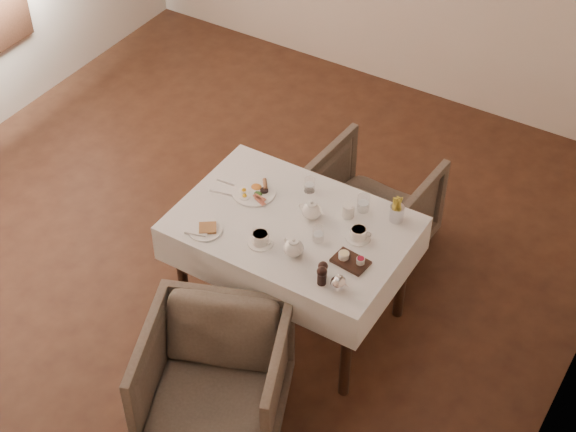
# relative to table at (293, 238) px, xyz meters

# --- Properties ---
(table) EXTENTS (1.28, 0.88, 0.75)m
(table) POSITION_rel_table_xyz_m (0.00, 0.00, 0.00)
(table) COLOR black
(table) RESTS_ON ground
(armchair_near) EXTENTS (0.94, 0.96, 0.68)m
(armchair_near) POSITION_rel_table_xyz_m (0.04, -0.85, -0.30)
(armchair_near) COLOR #4C4238
(armchair_near) RESTS_ON ground
(armchair_far) EXTENTS (0.75, 0.77, 0.67)m
(armchair_far) POSITION_rel_table_xyz_m (0.10, 0.77, -0.30)
(armchair_far) COLOR #4C4238
(armchair_far) RESTS_ON ground
(breakfast_plate) EXTENTS (0.25, 0.25, 0.03)m
(breakfast_plate) POSITION_rel_table_xyz_m (-0.32, 0.10, 0.13)
(breakfast_plate) COLOR white
(breakfast_plate) RESTS_ON table
(side_plate) EXTENTS (0.20, 0.19, 0.02)m
(side_plate) POSITION_rel_table_xyz_m (-0.38, -0.31, 0.13)
(side_plate) COLOR white
(side_plate) RESTS_ON table
(teapot_centre) EXTENTS (0.15, 0.12, 0.12)m
(teapot_centre) POSITION_rel_table_xyz_m (0.07, 0.09, 0.18)
(teapot_centre) COLOR white
(teapot_centre) RESTS_ON table
(teapot_front) EXTENTS (0.18, 0.16, 0.12)m
(teapot_front) POSITION_rel_table_xyz_m (0.14, -0.21, 0.18)
(teapot_front) COLOR white
(teapot_front) RESTS_ON table
(creamer) EXTENTS (0.09, 0.09, 0.08)m
(creamer) POSITION_rel_table_xyz_m (0.23, 0.21, 0.16)
(creamer) COLOR white
(creamer) RESTS_ON table
(teacup_near) EXTENTS (0.14, 0.14, 0.07)m
(teacup_near) POSITION_rel_table_xyz_m (-0.06, -0.23, 0.15)
(teacup_near) COLOR white
(teacup_near) RESTS_ON table
(teacup_far) EXTENTS (0.14, 0.14, 0.07)m
(teacup_far) POSITION_rel_table_xyz_m (0.36, 0.08, 0.15)
(teacup_far) COLOR white
(teacup_far) RESTS_ON table
(glass_left) EXTENTS (0.07, 0.07, 0.09)m
(glass_left) POSITION_rel_table_xyz_m (-0.06, 0.28, 0.16)
(glass_left) COLOR silver
(glass_left) RESTS_ON table
(glass_mid) EXTENTS (0.08, 0.08, 0.09)m
(glass_mid) POSITION_rel_table_xyz_m (0.19, -0.05, 0.16)
(glass_mid) COLOR silver
(glass_mid) RESTS_ON table
(glass_right) EXTENTS (0.09, 0.09, 0.10)m
(glass_right) POSITION_rel_table_xyz_m (0.28, 0.30, 0.17)
(glass_right) COLOR silver
(glass_right) RESTS_ON table
(condiment_board) EXTENTS (0.20, 0.14, 0.05)m
(condiment_board) POSITION_rel_table_xyz_m (0.42, -0.11, 0.13)
(condiment_board) COLOR black
(condiment_board) RESTS_ON table
(pepper_mill_left) EXTENTS (0.05, 0.05, 0.11)m
(pepper_mill_left) POSITION_rel_table_xyz_m (0.35, -0.27, 0.17)
(pepper_mill_left) COLOR black
(pepper_mill_left) RESTS_ON table
(pepper_mill_right) EXTENTS (0.07, 0.07, 0.11)m
(pepper_mill_right) POSITION_rel_table_xyz_m (0.36, -0.31, 0.17)
(pepper_mill_right) COLOR black
(pepper_mill_right) RESTS_ON table
(silver_pot) EXTENTS (0.12, 0.11, 0.11)m
(silver_pot) POSITION_rel_table_xyz_m (0.46, -0.31, 0.17)
(silver_pot) COLOR white
(silver_pot) RESTS_ON table
(fries_cup) EXTENTS (0.08, 0.08, 0.17)m
(fries_cup) POSITION_rel_table_xyz_m (0.47, 0.32, 0.19)
(fries_cup) COLOR silver
(fries_cup) RESTS_ON table
(cutlery_fork) EXTENTS (0.18, 0.02, 0.00)m
(cutlery_fork) POSITION_rel_table_xyz_m (-0.48, 0.09, 0.12)
(cutlery_fork) COLOR silver
(cutlery_fork) RESTS_ON table
(cutlery_knife) EXTENTS (0.17, 0.05, 0.00)m
(cutlery_knife) POSITION_rel_table_xyz_m (-0.46, 0.00, 0.12)
(cutlery_knife) COLOR silver
(cutlery_knife) RESTS_ON table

